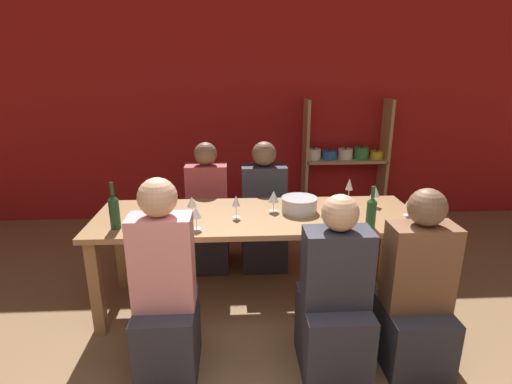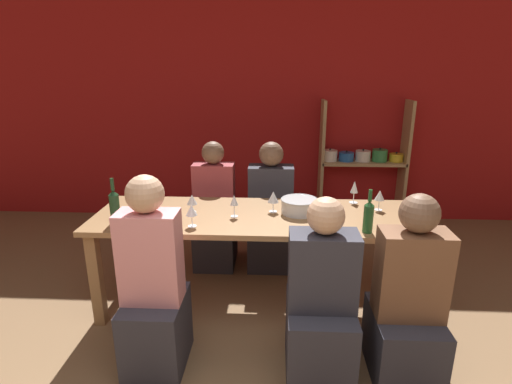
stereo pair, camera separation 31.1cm
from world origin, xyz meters
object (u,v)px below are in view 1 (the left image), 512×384
shelf_unit (345,176)px  person_near_c (414,301)px  dining_table (257,226)px  wine_glass_white_b (196,213)px  person_far_b (264,220)px  person_near_a (166,304)px  wine_glass_empty_b (409,203)px  wine_glass_red_e (274,197)px  wine_bottle_green (114,211)px  wine_glass_red_a (325,213)px  wine_glass_red_d (375,192)px  wine_glass_red_b (144,207)px  wine_glass_white_a (349,185)px  wine_bottle_dark (371,212)px  wine_glass_red_c (192,202)px  mixing_bowl (299,204)px  person_far_a (208,222)px  wine_glass_empty_a (236,201)px  person_near_b (334,309)px

shelf_unit → person_near_c: shelf_unit is taller
shelf_unit → dining_table: bearing=-122.9°
wine_glass_white_b → person_far_b: (0.54, 0.99, -0.45)m
person_near_a → wine_glass_empty_b: bearing=20.2°
wine_glass_red_e → wine_bottle_green: bearing=-165.8°
wine_glass_red_a → wine_glass_red_d: size_ratio=1.01×
person_near_a → wine_glass_red_a: bearing=22.3°
wine_glass_red_b → wine_glass_white_a: (1.62, 0.45, 0.00)m
wine_glass_white_b → wine_bottle_dark: bearing=-2.0°
wine_glass_red_c → wine_glass_white_b: bearing=-78.9°
mixing_bowl → person_near_c: (0.63, -0.77, -0.40)m
dining_table → wine_glass_white_b: 0.55m
wine_glass_red_a → person_far_a: bearing=131.6°
shelf_unit → person_far_b: bearing=-134.1°
mixing_bowl → wine_glass_red_d: wine_glass_red_d is taller
wine_bottle_dark → person_near_c: size_ratio=0.26×
wine_bottle_green → wine_glass_empty_b: size_ratio=2.36×
wine_glass_red_e → wine_glass_red_c: bearing=-176.7°
wine_glass_empty_a → person_far_a: bearing=109.8°
person_near_a → person_near_b: bearing=-2.0°
person_far_a → wine_glass_red_d: bearing=158.5°
wine_glass_red_b → wine_glass_red_e: wine_glass_red_b is taller
wine_glass_empty_b → wine_glass_white_a: bearing=130.6°
wine_bottle_green → person_far_b: size_ratio=0.28×
wine_glass_red_d → person_near_a: person_near_a is taller
wine_glass_red_d → person_far_a: person_far_a is taller
wine_glass_empty_a → person_far_a: size_ratio=0.14×
wine_glass_red_a → mixing_bowl: bearing=108.7°
dining_table → wine_glass_red_d: size_ratio=15.02×
wine_glass_empty_a → dining_table: bearing=17.6°
wine_bottle_dark → person_near_a: person_near_a is taller
wine_glass_empty_b → person_far_b: bearing=142.0°
wine_glass_red_e → person_far_a: size_ratio=0.14×
wine_glass_red_c → wine_glass_red_a: bearing=-19.1°
wine_glass_red_c → wine_glass_red_e: 0.63m
person_near_b → person_near_c: size_ratio=0.99×
person_near_b → wine_bottle_green: bearing=159.2°
wine_bottle_green → shelf_unit: bearing=43.3°
dining_table → wine_bottle_green: bearing=-167.7°
wine_glass_red_a → wine_bottle_dark: bearing=-1.5°
wine_glass_red_a → person_near_a: (-1.05, -0.43, -0.41)m
wine_bottle_dark → person_near_c: person_near_c is taller
person_near_c → wine_glass_empty_a: bearing=149.1°
wine_bottle_green → wine_glass_red_b: bearing=25.9°
dining_table → wine_glass_red_b: 0.85m
mixing_bowl → wine_glass_red_e: size_ratio=1.73×
person_near_c → wine_glass_red_b: bearing=161.6°
wine_glass_white_a → person_near_c: 1.15m
wine_glass_white_b → person_near_a: 0.64m
wine_glass_red_a → person_far_b: bearing=108.7°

